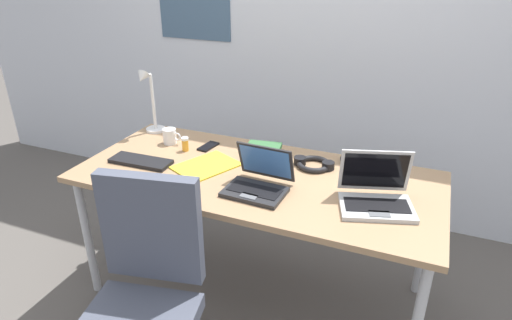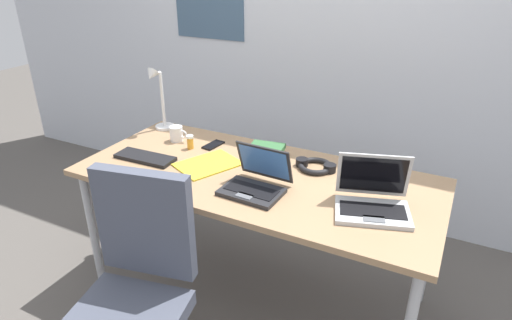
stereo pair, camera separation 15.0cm
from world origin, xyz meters
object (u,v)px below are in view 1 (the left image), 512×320
computer_mouse (346,160)px  coffee_mug (170,136)px  laptop_front_left (258,182)px  book_stack (263,151)px  office_chair (143,320)px  cell_phone (208,146)px  headphones (314,164)px  desk_lamp (150,102)px  laptop_by_keyboard (376,196)px  external_keyboard (141,161)px  paper_folder_back_left (206,166)px  pill_bottle (185,144)px

computer_mouse → coffee_mug: (-0.99, -0.13, 0.03)m
laptop_front_left → coffee_mug: bearing=154.8°
laptop_front_left → book_stack: (-0.11, 0.35, -0.01)m
book_stack → office_chair: size_ratio=0.21×
cell_phone → coffee_mug: size_ratio=1.20×
headphones → office_chair: size_ratio=0.22×
laptop_front_left → computer_mouse: (0.31, 0.45, -0.02)m
desk_lamp → coffee_mug: (0.19, -0.10, -0.15)m
laptop_by_keyboard → headphones: 0.44m
desk_lamp → laptop_by_keyboard: size_ratio=1.07×
cell_phone → laptop_front_left: bearing=-31.0°
book_stack → laptop_front_left: bearing=-72.1°
laptop_front_left → computer_mouse: 0.55m
laptop_by_keyboard → office_chair: same height
external_keyboard → computer_mouse: bearing=20.7°
book_stack → paper_folder_back_left: 0.32m
computer_mouse → headphones: bearing=-166.2°
external_keyboard → office_chair: (0.42, -0.64, -0.35)m
coffee_mug → computer_mouse: bearing=7.6°
desk_lamp → office_chair: 1.31m
laptop_front_left → paper_folder_back_left: (-0.34, 0.13, -0.04)m
desk_lamp → coffee_mug: size_ratio=3.54×
desk_lamp → headphones: 1.06m
computer_mouse → pill_bottle: pill_bottle is taller
pill_bottle → book_stack: 0.44m
laptop_by_keyboard → book_stack: size_ratio=1.84×
external_keyboard → office_chair: bearing=-58.5°
paper_folder_back_left → office_chair: 0.81m
laptop_front_left → paper_folder_back_left: laptop_front_left is taller
pill_bottle → laptop_by_keyboard: bearing=-9.8°
desk_lamp → laptop_front_left: 0.98m
desk_lamp → cell_phone: 0.47m
laptop_front_left → office_chair: 0.76m
external_keyboard → coffee_mug: coffee_mug is taller
desk_lamp → laptop_by_keyboard: desk_lamp is taller
laptop_front_left → headphones: bearing=63.0°
laptop_front_left → cell_phone: laptop_front_left is taller
headphones → coffee_mug: size_ratio=1.89×
pill_bottle → paper_folder_back_left: 0.25m
desk_lamp → office_chair: size_ratio=0.41×
laptop_by_keyboard → cell_phone: laptop_by_keyboard is taller
laptop_by_keyboard → office_chair: size_ratio=0.38×
office_chair → headphones: bearing=65.5°
laptop_front_left → headphones: size_ratio=1.34×
desk_lamp → coffee_mug: desk_lamp is taller
paper_folder_back_left → book_stack: bearing=43.9°
desk_lamp → cell_phone: bearing=-9.3°
computer_mouse → paper_folder_back_left: (-0.65, -0.32, -0.01)m
book_stack → coffee_mug: bearing=-177.1°
headphones → paper_folder_back_left: 0.56m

